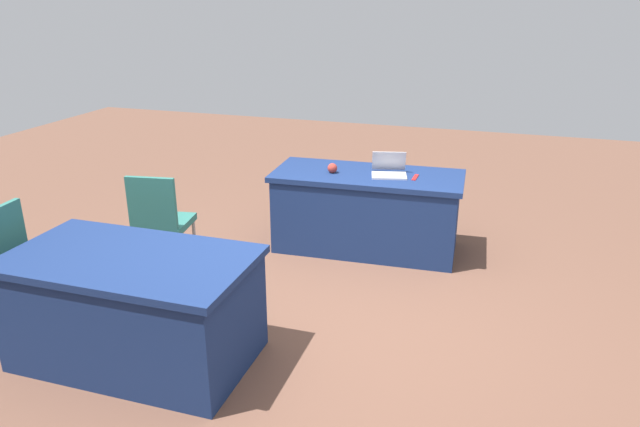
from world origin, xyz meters
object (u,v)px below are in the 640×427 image
at_px(table_mid_right, 135,308).
at_px(chair_back_row, 160,218).
at_px(table_foreground, 367,211).
at_px(yarn_ball, 332,168).
at_px(scissors_red, 415,177).
at_px(laptop_silver, 389,171).

relative_size(table_mid_right, chair_back_row, 1.71).
bearing_deg(table_foreground, yarn_ball, 14.37).
distance_m(table_foreground, chair_back_row, 1.93).
height_order(chair_back_row, yarn_ball, chair_back_row).
relative_size(chair_back_row, yarn_ball, 10.26).
height_order(table_mid_right, chair_back_row, chair_back_row).
height_order(chair_back_row, scissors_red, chair_back_row).
relative_size(chair_back_row, scissors_red, 5.24).
relative_size(table_foreground, table_mid_right, 1.13).
bearing_deg(laptop_silver, yarn_ball, -3.83).
bearing_deg(scissors_red, laptop_silver, -91.47).
xyz_separation_m(table_foreground, chair_back_row, (1.56, 1.12, 0.15)).
bearing_deg(table_foreground, laptop_silver, -177.85).
bearing_deg(scissors_red, chair_back_row, -59.81).
height_order(laptop_silver, scissors_red, laptop_silver).
bearing_deg(scissors_red, table_foreground, -89.35).
xyz_separation_m(table_foreground, yarn_ball, (0.32, 0.08, 0.42)).
bearing_deg(laptop_silver, scissors_red, 163.79).
distance_m(laptop_silver, yarn_ball, 0.53).
bearing_deg(table_mid_right, scissors_red, -123.29).
xyz_separation_m(yarn_ball, scissors_red, (-0.77, -0.08, -0.04)).
distance_m(chair_back_row, scissors_red, 2.31).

